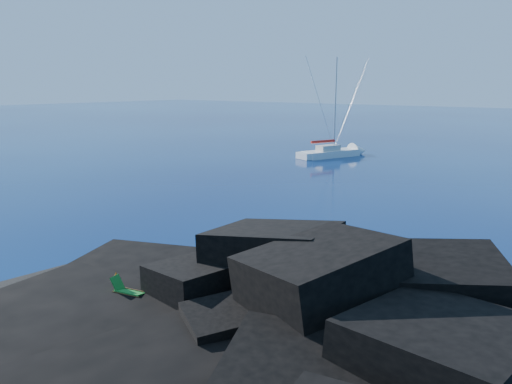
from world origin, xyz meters
TOP-DOWN VIEW (x-y plane):
  - ground at (0.00, 0.00)m, footprint 400.00×400.00m
  - headland at (13.00, 3.00)m, footprint 24.00×24.00m
  - beach at (4.50, 0.50)m, footprint 9.08×6.86m
  - surf_foam at (5.00, 5.00)m, footprint 10.00×8.00m
  - sailboat at (-8.83, 44.22)m, footprint 6.43×11.77m
  - deck_chair at (6.08, 1.33)m, footprint 1.49×0.90m
  - towel at (6.64, 0.42)m, footprint 1.84×1.21m
  - sunbather at (6.64, 0.42)m, footprint 1.67×0.84m
  - marker_cone at (4.19, 2.09)m, footprint 0.39×0.39m

SIDE VIEW (x-z plane):
  - ground at x=0.00m, z-range 0.00..0.00m
  - headland at x=13.00m, z-range -1.80..1.80m
  - beach at x=4.50m, z-range -0.35..0.35m
  - surf_foam at x=5.00m, z-range -0.03..0.03m
  - sailboat at x=-8.83m, z-range -6.11..6.11m
  - towel at x=6.64m, z-range 0.35..0.39m
  - sunbather at x=6.64m, z-range 0.39..0.64m
  - marker_cone at x=4.19m, z-range 0.35..0.85m
  - deck_chair at x=6.08m, z-range 0.35..1.31m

